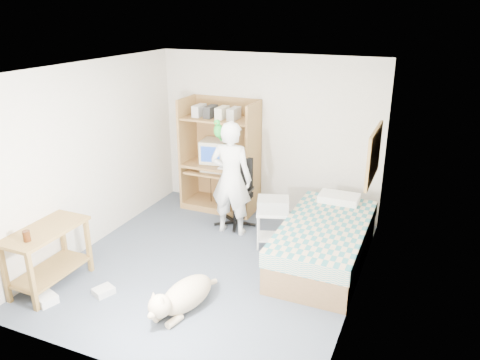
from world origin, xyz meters
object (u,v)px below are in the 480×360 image
at_px(computer_hutch, 221,160).
at_px(side_desk, 47,249).
at_px(bed, 324,242).
at_px(printer_cart, 273,223).
at_px(office_chair, 236,201).
at_px(dog, 183,296).
at_px(person, 231,179).

relative_size(computer_hutch, side_desk, 1.80).
relative_size(bed, printer_cart, 3.81).
bearing_deg(side_desk, office_chair, 61.60).
bearing_deg(dog, person, 111.29).
relative_size(computer_hutch, person, 1.07).
bearing_deg(dog, printer_cart, 89.95).
distance_m(bed, person, 1.60).
xyz_separation_m(side_desk, office_chair, (1.33, 2.46, -0.13)).
bearing_deg(person, computer_hutch, -58.60).
xyz_separation_m(side_desk, printer_cart, (2.08, 1.99, -0.14)).
height_order(side_desk, office_chair, office_chair).
height_order(computer_hutch, dog, computer_hutch).
height_order(office_chair, printer_cart, office_chair).
xyz_separation_m(computer_hutch, dog, (0.83, -2.74, -0.64)).
relative_size(side_desk, printer_cart, 1.89).
height_order(computer_hutch, side_desk, computer_hutch).
bearing_deg(computer_hutch, printer_cart, -37.69).
bearing_deg(office_chair, side_desk, -121.16).
relative_size(computer_hutch, bed, 0.89).
xyz_separation_m(person, printer_cart, (0.70, -0.17, -0.49)).
bearing_deg(dog, bed, 66.78).
distance_m(computer_hutch, dog, 2.94).
xyz_separation_m(computer_hutch, office_chair, (0.48, -0.48, -0.46)).
height_order(computer_hutch, person, computer_hutch).
height_order(person, dog, person).
bearing_deg(side_desk, printer_cart, 43.63).
bearing_deg(printer_cart, computer_hutch, 124.34).
bearing_deg(printer_cart, office_chair, 129.89).
xyz_separation_m(dog, printer_cart, (0.40, 1.79, 0.17)).
bearing_deg(office_chair, bed, -25.68).
distance_m(dog, printer_cart, 1.84).
xyz_separation_m(bed, dog, (-1.17, -1.62, -0.11)).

